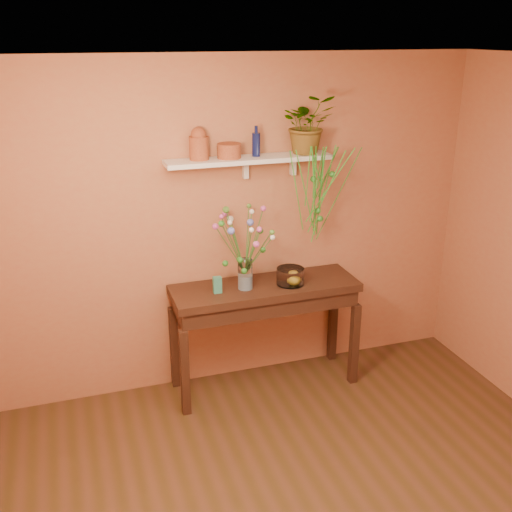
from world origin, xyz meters
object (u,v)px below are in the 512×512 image
at_px(spider_plant, 308,124).
at_px(bouquet, 241,235).
at_px(blue_bottle, 256,144).
at_px(terracotta_jug, 199,144).
at_px(sideboard, 265,300).
at_px(glass_vase, 245,276).
at_px(glass_bowl, 290,277).

height_order(spider_plant, bouquet, spider_plant).
distance_m(blue_bottle, spider_plant, 0.44).
bearing_deg(terracotta_jug, sideboard, -18.20).
relative_size(blue_bottle, spider_plant, 0.51).
distance_m(glass_vase, glass_bowl, 0.38).
distance_m(sideboard, terracotta_jug, 1.36).
height_order(glass_vase, glass_bowl, glass_vase).
height_order(sideboard, terracotta_jug, terracotta_jug).
height_order(terracotta_jug, glass_bowl, terracotta_jug).
height_order(sideboard, bouquet, bouquet).
bearing_deg(blue_bottle, glass_vase, -130.45).
bearing_deg(terracotta_jug, bouquet, -34.31).
xyz_separation_m(blue_bottle, glass_vase, (-0.15, -0.17, -1.01)).
height_order(glass_vase, bouquet, bouquet).
distance_m(sideboard, spider_plant, 1.44).
bearing_deg(sideboard, glass_vase, -172.12).
bearing_deg(spider_plant, sideboard, -160.78).
bearing_deg(spider_plant, glass_vase, -164.15).
bearing_deg(glass_bowl, terracotta_jug, 162.90).
xyz_separation_m(sideboard, blue_bottle, (-0.03, 0.15, 1.24)).
distance_m(sideboard, glass_bowl, 0.28).
bearing_deg(glass_vase, terracotta_jug, 149.02).
xyz_separation_m(blue_bottle, bouquet, (-0.18, -0.18, -0.66)).
relative_size(sideboard, spider_plant, 3.33).
height_order(sideboard, glass_vase, glass_vase).
distance_m(terracotta_jug, glass_bowl, 1.28).
relative_size(blue_bottle, bouquet, 0.42).
xyz_separation_m(sideboard, terracotta_jug, (-0.47, 0.16, 1.27)).
bearing_deg(spider_plant, glass_bowl, -135.90).
bearing_deg(glass_bowl, glass_vase, 175.86).
relative_size(terracotta_jug, bouquet, 0.44).
xyz_separation_m(glass_vase, bouquet, (-0.03, -0.00, 0.35)).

